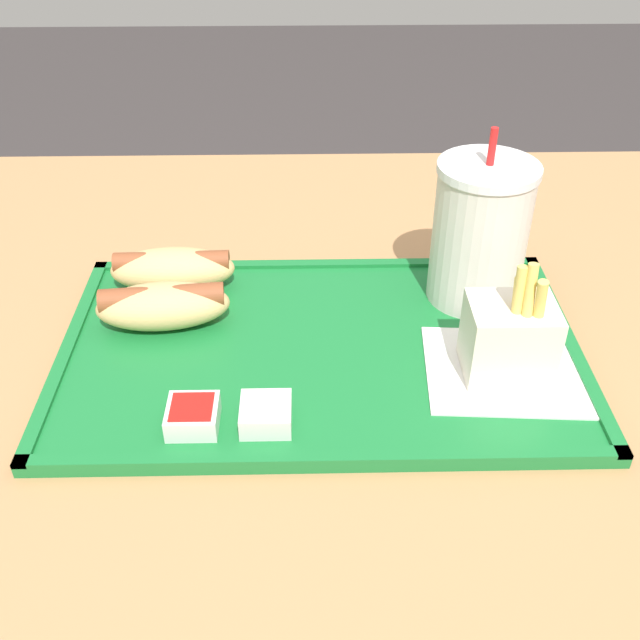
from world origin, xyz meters
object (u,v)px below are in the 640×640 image
soda_cup (480,233)px  hot_dog_far (173,268)px  hot_dog_near (163,305)px  sauce_cup_mayo (266,414)px  fries_carton (510,338)px  sauce_cup_ketchup (193,415)px

soda_cup → hot_dog_far: 0.31m
hot_dog_near → sauce_cup_mayo: hot_dog_near is taller
fries_carton → sauce_cup_ketchup: fries_carton is taller
fries_carton → sauce_cup_mayo: fries_carton is taller
soda_cup → sauce_cup_mayo: (-0.20, -0.18, -0.06)m
sauce_cup_ketchup → soda_cup: bearing=35.2°
sauce_cup_ketchup → fries_carton: bearing=13.1°
hot_dog_far → hot_dog_near: size_ratio=0.98×
hot_dog_near → fries_carton: bearing=-14.0°
soda_cup → hot_dog_far: (-0.30, 0.02, -0.05)m
soda_cup → sauce_cup_ketchup: 0.33m
fries_carton → hot_dog_near: bearing=166.0°
hot_dog_far → fries_carton: fries_carton is taller
soda_cup → sauce_cup_mayo: soda_cup is taller
soda_cup → hot_dog_far: soda_cup is taller
hot_dog_far → sauce_cup_mayo: bearing=-63.4°
hot_dog_far → hot_dog_near: same height
hot_dog_near → sauce_cup_ketchup: 0.15m
hot_dog_near → fries_carton: (0.31, -0.08, 0.01)m
hot_dog_near → soda_cup: bearing=8.3°
hot_dog_near → sauce_cup_ketchup: bearing=-72.8°
sauce_cup_mayo → sauce_cup_ketchup: (-0.06, -0.00, 0.00)m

